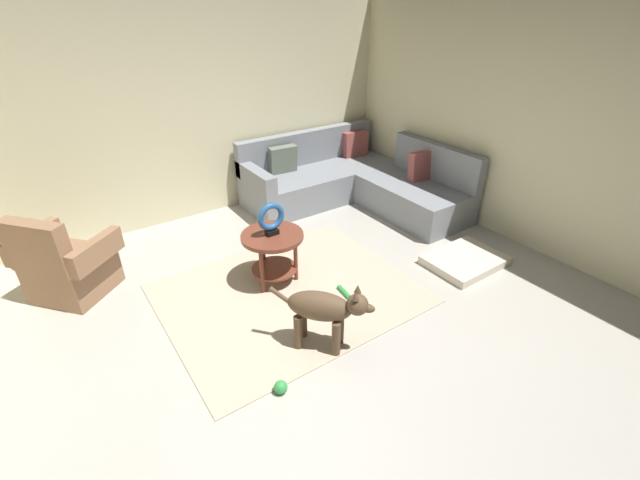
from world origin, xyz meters
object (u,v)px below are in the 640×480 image
at_px(dog_bed_mat, 465,260).
at_px(dog, 324,310).
at_px(torus_sculpture, 271,218).
at_px(dog_toy_rope, 344,292).
at_px(side_table, 273,245).
at_px(dog_toy_ball, 281,387).
at_px(armchair, 66,266).
at_px(sectional_couch, 354,183).

distance_m(dog_bed_mat, dog, 1.99).
distance_m(torus_sculpture, dog_toy_rope, 1.00).
bearing_deg(dog, side_table, -138.04).
height_order(dog_toy_ball, dog_toy_rope, dog_toy_ball).
xyz_separation_m(dog_bed_mat, dog, (-1.95, -0.15, 0.33)).
bearing_deg(torus_sculpture, dog_bed_mat, -25.75).
bearing_deg(armchair, dog_toy_rope, 14.92).
bearing_deg(side_table, dog_bed_mat, -25.75).
bearing_deg(dog_toy_rope, dog, -140.53).
xyz_separation_m(dog_bed_mat, dog_toy_rope, (-1.39, 0.31, -0.02)).
bearing_deg(side_table, dog_toy_ball, -117.68).
height_order(side_table, dog_bed_mat, side_table).
height_order(torus_sculpture, dog_toy_rope, torus_sculpture).
bearing_deg(dog_toy_rope, armchair, 145.22).
bearing_deg(dog_bed_mat, armchair, 153.10).
height_order(sectional_couch, dog, sectional_couch).
distance_m(sectional_couch, dog, 2.87).
bearing_deg(sectional_couch, side_table, -150.33).
bearing_deg(sectional_couch, dog_bed_mat, -90.36).
distance_m(sectional_couch, side_table, 2.13).
xyz_separation_m(side_table, dog, (-0.12, -1.04, -0.04)).
distance_m(armchair, dog_bed_mat, 3.97).
relative_size(armchair, dog_bed_mat, 1.25).
bearing_deg(sectional_couch, armchair, -177.66).
height_order(armchair, dog_toy_ball, armchair).
height_order(sectional_couch, dog_toy_rope, sectional_couch).
height_order(torus_sculpture, dog_bed_mat, torus_sculpture).
xyz_separation_m(dog_bed_mat, dog_toy_ball, (-2.49, -0.36, 0.01)).
distance_m(side_table, dog, 1.05).
distance_m(dog_bed_mat, dog_toy_rope, 1.43).
bearing_deg(dog, sectional_couch, -174.62).
relative_size(sectional_couch, dog_toy_ball, 22.47).
xyz_separation_m(torus_sculpture, dog_toy_ball, (-0.65, -1.25, -0.66)).
xyz_separation_m(dog_toy_ball, dog_toy_rope, (1.09, 0.67, -0.03)).
relative_size(side_table, torus_sculpture, 1.84).
xyz_separation_m(sectional_couch, dog_bed_mat, (-0.01, -1.93, -0.25)).
relative_size(sectional_couch, dog, 3.35).
height_order(sectional_couch, side_table, sectional_couch).
bearing_deg(armchair, dog, -1.30).
bearing_deg(torus_sculpture, side_table, 0.00).
bearing_deg(armchair, torus_sculpture, 21.59).
bearing_deg(dog_toy_ball, sectional_couch, 42.61).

